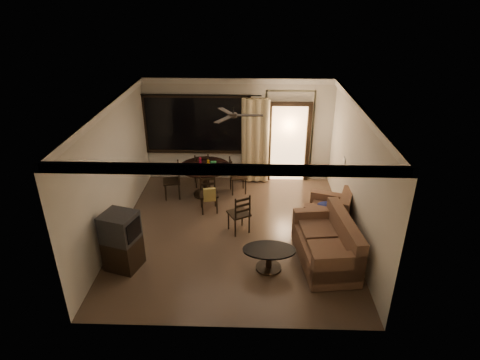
{
  "coord_description": "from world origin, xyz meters",
  "views": [
    {
      "loc": [
        0.37,
        -7.45,
        4.88
      ],
      "look_at": [
        0.13,
        0.2,
        1.17
      ],
      "focal_mm": 30.0,
      "sensor_mm": 36.0,
      "label": 1
    }
  ],
  "objects_px": {
    "dining_chair_north": "(202,175)",
    "sofa": "(329,245)",
    "dining_table": "(205,172)",
    "dining_chair_south": "(209,199)",
    "tv_cabinet": "(122,241)",
    "side_chair": "(239,220)",
    "dining_chair_west": "(173,187)",
    "dining_chair_east": "(238,182)",
    "coffee_table": "(269,256)",
    "armchair": "(330,215)"
  },
  "relations": [
    {
      "from": "dining_table",
      "to": "sofa",
      "type": "relative_size",
      "value": 0.7
    },
    {
      "from": "side_chair",
      "to": "sofa",
      "type": "bearing_deg",
      "value": 121.16
    },
    {
      "from": "dining_table",
      "to": "side_chair",
      "type": "relative_size",
      "value": 1.36
    },
    {
      "from": "dining_chair_south",
      "to": "dining_chair_east",
      "type": "bearing_deg",
      "value": 45.7
    },
    {
      "from": "armchair",
      "to": "sofa",
      "type": "bearing_deg",
      "value": -82.27
    },
    {
      "from": "tv_cabinet",
      "to": "sofa",
      "type": "distance_m",
      "value": 3.94
    },
    {
      "from": "dining_chair_north",
      "to": "tv_cabinet",
      "type": "xyz_separation_m",
      "value": [
        -1.08,
        -3.55,
        0.3
      ]
    },
    {
      "from": "tv_cabinet",
      "to": "sofa",
      "type": "height_order",
      "value": "tv_cabinet"
    },
    {
      "from": "tv_cabinet",
      "to": "side_chair",
      "type": "xyz_separation_m",
      "value": [
        2.16,
        1.3,
        -0.3
      ]
    },
    {
      "from": "dining_chair_west",
      "to": "tv_cabinet",
      "type": "relative_size",
      "value": 0.82
    },
    {
      "from": "dining_chair_west",
      "to": "dining_chair_south",
      "type": "distance_m",
      "value": 1.2
    },
    {
      "from": "dining_table",
      "to": "sofa",
      "type": "xyz_separation_m",
      "value": [
        2.68,
        -2.74,
        -0.26
      ]
    },
    {
      "from": "sofa",
      "to": "armchair",
      "type": "bearing_deg",
      "value": 71.86
    },
    {
      "from": "dining_chair_north",
      "to": "sofa",
      "type": "distance_m",
      "value": 4.34
    },
    {
      "from": "sofa",
      "to": "side_chair",
      "type": "bearing_deg",
      "value": 143.01
    },
    {
      "from": "dining_chair_south",
      "to": "side_chair",
      "type": "relative_size",
      "value": 1.01
    },
    {
      "from": "coffee_table",
      "to": "side_chair",
      "type": "relative_size",
      "value": 1.07
    },
    {
      "from": "dining_chair_east",
      "to": "side_chair",
      "type": "bearing_deg",
      "value": 171.43
    },
    {
      "from": "side_chair",
      "to": "dining_chair_west",
      "type": "bearing_deg",
      "value": -70.23
    },
    {
      "from": "dining_table",
      "to": "dining_chair_south",
      "type": "distance_m",
      "value": 0.92
    },
    {
      "from": "dining_chair_north",
      "to": "dining_table",
      "type": "bearing_deg",
      "value": 94.72
    },
    {
      "from": "tv_cabinet",
      "to": "coffee_table",
      "type": "distance_m",
      "value": 2.78
    },
    {
      "from": "dining_table",
      "to": "coffee_table",
      "type": "bearing_deg",
      "value": -62.89
    },
    {
      "from": "dining_chair_north",
      "to": "dining_chair_west",
      "type": "bearing_deg",
      "value": 35.64
    },
    {
      "from": "dining_chair_west",
      "to": "dining_chair_east",
      "type": "bearing_deg",
      "value": 90.0
    },
    {
      "from": "dining_chair_west",
      "to": "dining_chair_east",
      "type": "height_order",
      "value": "same"
    },
    {
      "from": "dining_chair_west",
      "to": "dining_chair_south",
      "type": "bearing_deg",
      "value": 44.3
    },
    {
      "from": "dining_table",
      "to": "side_chair",
      "type": "xyz_separation_m",
      "value": [
        0.92,
        -1.71,
        -0.35
      ]
    },
    {
      "from": "armchair",
      "to": "side_chair",
      "type": "height_order",
      "value": "side_chair"
    },
    {
      "from": "dining_table",
      "to": "dining_chair_south",
      "type": "height_order",
      "value": "dining_table"
    },
    {
      "from": "dining_table",
      "to": "tv_cabinet",
      "type": "xyz_separation_m",
      "value": [
        -1.24,
        -3.01,
        -0.05
      ]
    },
    {
      "from": "armchair",
      "to": "side_chair",
      "type": "bearing_deg",
      "value": -157.53
    },
    {
      "from": "dining_chair_west",
      "to": "dining_table",
      "type": "bearing_deg",
      "value": 90.07
    },
    {
      "from": "sofa",
      "to": "armchair",
      "type": "distance_m",
      "value": 1.17
    },
    {
      "from": "dining_table",
      "to": "tv_cabinet",
      "type": "height_order",
      "value": "tv_cabinet"
    },
    {
      "from": "dining_chair_east",
      "to": "coffee_table",
      "type": "relative_size",
      "value": 0.95
    },
    {
      "from": "sofa",
      "to": "dining_chair_south",
      "type": "bearing_deg",
      "value": 136.11
    },
    {
      "from": "dining_table",
      "to": "tv_cabinet",
      "type": "bearing_deg",
      "value": -112.38
    },
    {
      "from": "armchair",
      "to": "dining_chair_south",
      "type": "bearing_deg",
      "value": -176.32
    },
    {
      "from": "dining_chair_south",
      "to": "dining_chair_north",
      "type": "relative_size",
      "value": 1.0
    },
    {
      "from": "dining_chair_east",
      "to": "dining_chair_south",
      "type": "xyz_separation_m",
      "value": [
        -0.65,
        -1.01,
        0.02
      ]
    },
    {
      "from": "dining_chair_north",
      "to": "tv_cabinet",
      "type": "distance_m",
      "value": 3.73
    },
    {
      "from": "dining_chair_west",
      "to": "coffee_table",
      "type": "bearing_deg",
      "value": 28.15
    },
    {
      "from": "dining_chair_north",
      "to": "sofa",
      "type": "xyz_separation_m",
      "value": [
        2.84,
        -3.28,
        0.09
      ]
    },
    {
      "from": "sofa",
      "to": "side_chair",
      "type": "distance_m",
      "value": 2.04
    },
    {
      "from": "dining_chair_west",
      "to": "dining_chair_north",
      "type": "height_order",
      "value": "same"
    },
    {
      "from": "dining_chair_south",
      "to": "sofa",
      "type": "relative_size",
      "value": 0.52
    },
    {
      "from": "dining_chair_west",
      "to": "side_chair",
      "type": "xyz_separation_m",
      "value": [
        1.74,
        -1.54,
        -0.0
      ]
    },
    {
      "from": "sofa",
      "to": "dining_chair_east",
      "type": "bearing_deg",
      "value": 115.88
    },
    {
      "from": "tv_cabinet",
      "to": "side_chair",
      "type": "height_order",
      "value": "tv_cabinet"
    }
  ]
}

